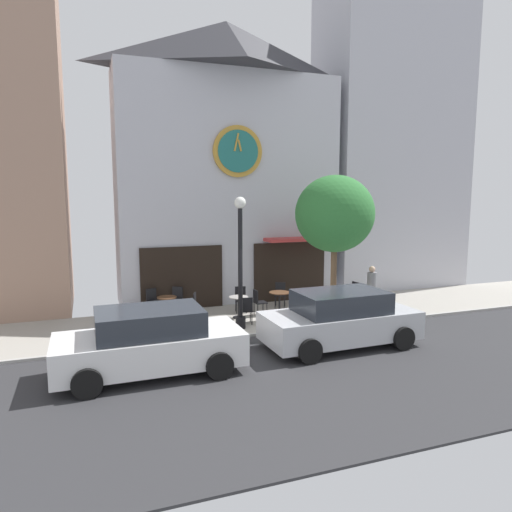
{
  "coord_description": "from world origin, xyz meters",
  "views": [
    {
      "loc": [
        -5.64,
        -12.6,
        4.21
      ],
      "look_at": [
        -0.31,
        2.02,
        2.11
      ],
      "focal_mm": 32.76,
      "sensor_mm": 36.0,
      "label": 1
    }
  ],
  "objects_px": {
    "parked_car_white": "(150,342)",
    "street_tree": "(335,214)",
    "cafe_chair_left_end": "(354,292)",
    "cafe_chair_facing_street": "(258,300)",
    "cafe_table_leftmost": "(239,303)",
    "parked_car_silver": "(340,319)",
    "pedestrian_grey": "(372,289)",
    "cafe_table_near_curb": "(279,298)",
    "cafe_chair_corner": "(280,292)",
    "street_lamp": "(240,263)",
    "cafe_table_center_right": "(167,304)",
    "cafe_chair_near_lamp": "(153,299)",
    "cafe_table_center_left": "(340,295)",
    "cafe_chair_right_end": "(241,297)",
    "cafe_chair_facing_wall": "(246,308)",
    "cafe_chair_outer": "(177,297)",
    "cafe_chair_curbside": "(192,304)"
  },
  "relations": [
    {
      "from": "cafe_chair_corner",
      "to": "cafe_chair_near_lamp",
      "type": "bearing_deg",
      "value": 174.13
    },
    {
      "from": "cafe_table_near_curb",
      "to": "cafe_table_center_left",
      "type": "height_order",
      "value": "cafe_table_center_left"
    },
    {
      "from": "cafe_table_center_right",
      "to": "cafe_chair_near_lamp",
      "type": "relative_size",
      "value": 0.82
    },
    {
      "from": "street_tree",
      "to": "cafe_chair_near_lamp",
      "type": "height_order",
      "value": "street_tree"
    },
    {
      "from": "cafe_table_center_right",
      "to": "street_tree",
      "type": "bearing_deg",
      "value": -23.12
    },
    {
      "from": "cafe_chair_near_lamp",
      "to": "street_tree",
      "type": "bearing_deg",
      "value": -27.55
    },
    {
      "from": "cafe_chair_near_lamp",
      "to": "cafe_table_leftmost",
      "type": "bearing_deg",
      "value": -28.93
    },
    {
      "from": "cafe_table_center_left",
      "to": "cafe_chair_right_end",
      "type": "height_order",
      "value": "cafe_chair_right_end"
    },
    {
      "from": "cafe_table_near_curb",
      "to": "cafe_chair_facing_wall",
      "type": "distance_m",
      "value": 1.93
    },
    {
      "from": "cafe_table_center_right",
      "to": "cafe_chair_outer",
      "type": "bearing_deg",
      "value": 56.46
    },
    {
      "from": "parked_car_white",
      "to": "cafe_chair_facing_street",
      "type": "bearing_deg",
      "value": 44.07
    },
    {
      "from": "pedestrian_grey",
      "to": "cafe_chair_facing_street",
      "type": "bearing_deg",
      "value": 165.32
    },
    {
      "from": "street_tree",
      "to": "cafe_table_near_curb",
      "type": "distance_m",
      "value": 3.63
    },
    {
      "from": "cafe_chair_outer",
      "to": "parked_car_silver",
      "type": "distance_m",
      "value": 6.35
    },
    {
      "from": "cafe_table_near_curb",
      "to": "cafe_chair_facing_street",
      "type": "bearing_deg",
      "value": -171.02
    },
    {
      "from": "cafe_chair_left_end",
      "to": "cafe_chair_facing_street",
      "type": "distance_m",
      "value": 3.85
    },
    {
      "from": "cafe_chair_facing_wall",
      "to": "parked_car_silver",
      "type": "distance_m",
      "value": 3.4
    },
    {
      "from": "cafe_table_center_right",
      "to": "cafe_chair_right_end",
      "type": "relative_size",
      "value": 0.82
    },
    {
      "from": "cafe_table_leftmost",
      "to": "cafe_chair_facing_wall",
      "type": "bearing_deg",
      "value": -91.33
    },
    {
      "from": "cafe_table_near_curb",
      "to": "cafe_table_center_left",
      "type": "xyz_separation_m",
      "value": [
        2.25,
        -0.35,
        -0.01
      ]
    },
    {
      "from": "cafe_table_near_curb",
      "to": "cafe_chair_facing_wall",
      "type": "xyz_separation_m",
      "value": [
        -1.61,
        -1.06,
        -0.0
      ]
    },
    {
      "from": "cafe_table_center_left",
      "to": "cafe_chair_curbside",
      "type": "relative_size",
      "value": 0.84
    },
    {
      "from": "cafe_table_center_left",
      "to": "cafe_chair_outer",
      "type": "distance_m",
      "value": 5.9
    },
    {
      "from": "street_lamp",
      "to": "parked_car_silver",
      "type": "distance_m",
      "value": 3.55
    },
    {
      "from": "street_tree",
      "to": "cafe_table_leftmost",
      "type": "bearing_deg",
      "value": 153.79
    },
    {
      "from": "pedestrian_grey",
      "to": "cafe_chair_corner",
      "type": "bearing_deg",
      "value": 143.76
    },
    {
      "from": "cafe_table_near_curb",
      "to": "parked_car_white",
      "type": "bearing_deg",
      "value": -140.27
    },
    {
      "from": "cafe_chair_curbside",
      "to": "cafe_chair_near_lamp",
      "type": "height_order",
      "value": "same"
    },
    {
      "from": "cafe_table_center_right",
      "to": "cafe_chair_corner",
      "type": "relative_size",
      "value": 0.82
    },
    {
      "from": "cafe_table_center_left",
      "to": "cafe_table_leftmost",
      "type": "bearing_deg",
      "value": 177.8
    },
    {
      "from": "cafe_table_center_right",
      "to": "parked_car_silver",
      "type": "height_order",
      "value": "parked_car_silver"
    },
    {
      "from": "cafe_chair_near_lamp",
      "to": "parked_car_white",
      "type": "xyz_separation_m",
      "value": [
        -0.79,
        -5.48,
        0.23
      ]
    },
    {
      "from": "cafe_table_leftmost",
      "to": "parked_car_white",
      "type": "distance_m",
      "value": 5.3
    },
    {
      "from": "cafe_chair_facing_street",
      "to": "cafe_chair_near_lamp",
      "type": "height_order",
      "value": "same"
    },
    {
      "from": "cafe_table_leftmost",
      "to": "cafe_chair_corner",
      "type": "xyz_separation_m",
      "value": [
        1.96,
        1.01,
        0.03
      ]
    },
    {
      "from": "cafe_chair_facing_street",
      "to": "parked_car_white",
      "type": "bearing_deg",
      "value": -135.93
    },
    {
      "from": "cafe_chair_near_lamp",
      "to": "cafe_chair_outer",
      "type": "distance_m",
      "value": 0.85
    },
    {
      "from": "cafe_table_center_right",
      "to": "parked_car_silver",
      "type": "relative_size",
      "value": 0.17
    },
    {
      "from": "cafe_chair_near_lamp",
      "to": "pedestrian_grey",
      "type": "relative_size",
      "value": 0.54
    },
    {
      "from": "cafe_table_near_curb",
      "to": "cafe_chair_facing_street",
      "type": "relative_size",
      "value": 0.82
    },
    {
      "from": "parked_car_white",
      "to": "street_tree",
      "type": "bearing_deg",
      "value": 22.43
    },
    {
      "from": "cafe_chair_near_lamp",
      "to": "parked_car_silver",
      "type": "xyz_separation_m",
      "value": [
        4.41,
        -5.25,
        0.23
      ]
    },
    {
      "from": "street_tree",
      "to": "parked_car_silver",
      "type": "distance_m",
      "value": 3.81
    },
    {
      "from": "cafe_table_center_right",
      "to": "cafe_chair_near_lamp",
      "type": "bearing_deg",
      "value": 119.44
    },
    {
      "from": "cafe_table_leftmost",
      "to": "parked_car_silver",
      "type": "height_order",
      "value": "parked_car_silver"
    },
    {
      "from": "cafe_chair_facing_wall",
      "to": "pedestrian_grey",
      "type": "bearing_deg",
      "value": -1.12
    },
    {
      "from": "cafe_chair_near_lamp",
      "to": "cafe_table_center_left",
      "type": "bearing_deg",
      "value": -14.04
    },
    {
      "from": "cafe_table_leftmost",
      "to": "cafe_chair_left_end",
      "type": "relative_size",
      "value": 0.81
    },
    {
      "from": "cafe_chair_corner",
      "to": "pedestrian_grey",
      "type": "relative_size",
      "value": 0.54
    },
    {
      "from": "street_lamp",
      "to": "cafe_chair_left_end",
      "type": "bearing_deg",
      "value": 15.39
    }
  ]
}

